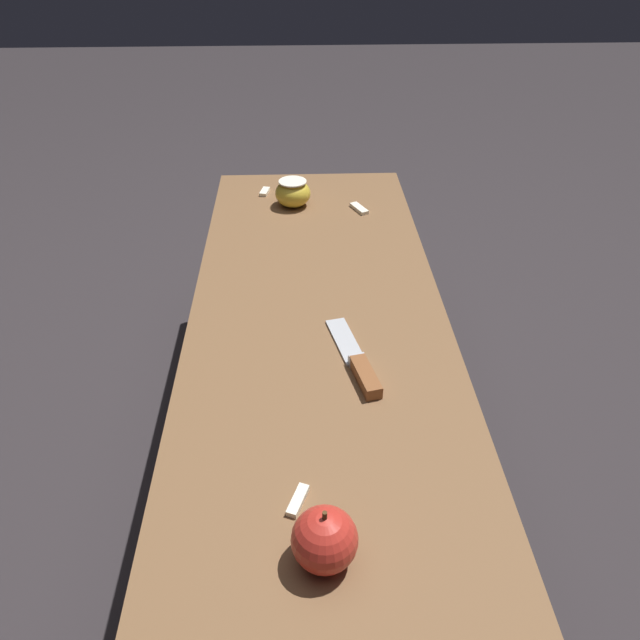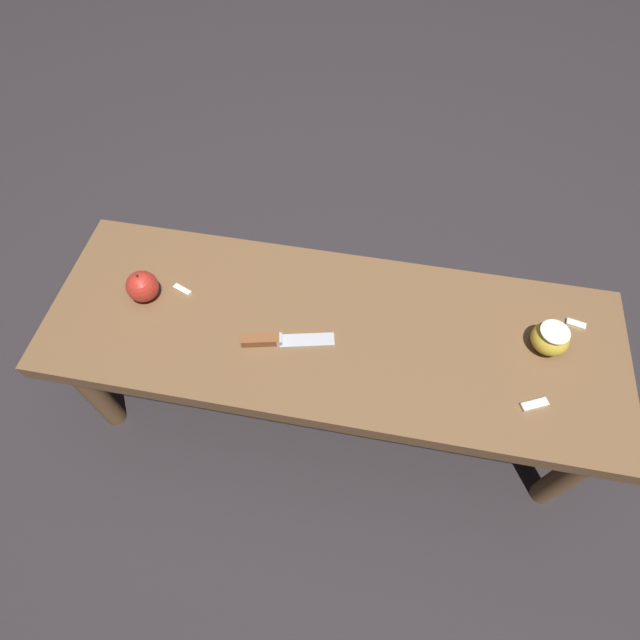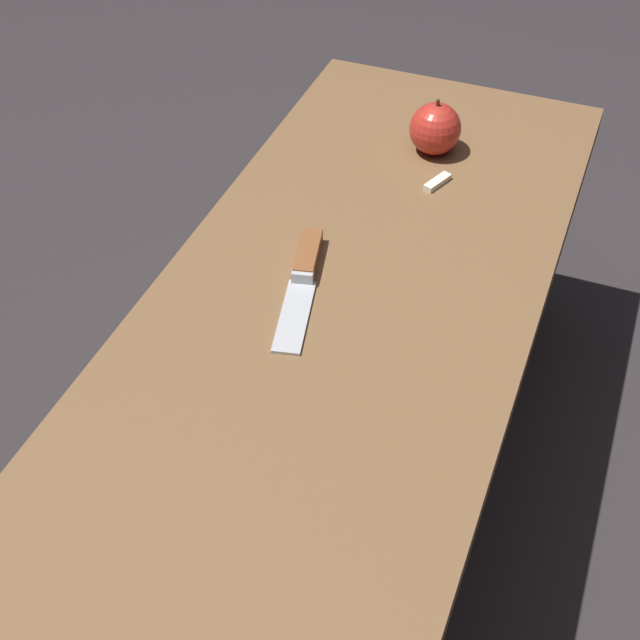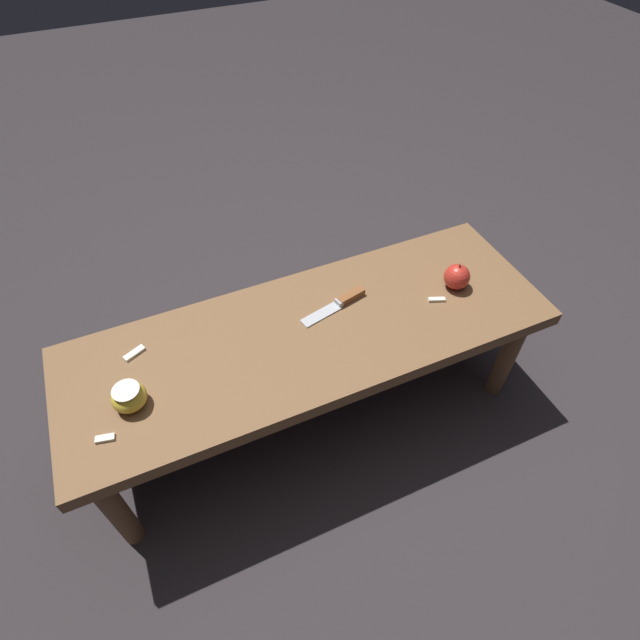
{
  "view_description": "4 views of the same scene",
  "coord_description": "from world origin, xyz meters",
  "px_view_note": "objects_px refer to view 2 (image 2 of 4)",
  "views": [
    {
      "loc": [
        -0.83,
        0.03,
        1.0
      ],
      "look_at": [
        -0.03,
        -0.0,
        0.42
      ],
      "focal_mm": 35.0,
      "sensor_mm": 36.0,
      "label": 1
    },
    {
      "loc": [
        0.08,
        -0.57,
        1.33
      ],
      "look_at": [
        -0.03,
        -0.0,
        0.42
      ],
      "focal_mm": 28.0,
      "sensor_mm": 36.0,
      "label": 2
    },
    {
      "loc": [
        0.62,
        0.25,
        1.08
      ],
      "look_at": [
        -0.03,
        -0.0,
        0.42
      ],
      "focal_mm": 50.0,
      "sensor_mm": 36.0,
      "label": 3
    },
    {
      "loc": [
        0.32,
        0.78,
        1.37
      ],
      "look_at": [
        -0.03,
        -0.0,
        0.42
      ],
      "focal_mm": 28.0,
      "sensor_mm": 36.0,
      "label": 4
    }
  ],
  "objects_px": {
    "apple_whole": "(142,286)",
    "apple_cut": "(550,339)",
    "wooden_bench": "(332,340)",
    "knife": "(274,340)"
  },
  "relations": [
    {
      "from": "wooden_bench",
      "to": "apple_cut",
      "type": "height_order",
      "value": "apple_cut"
    },
    {
      "from": "knife",
      "to": "apple_whole",
      "type": "distance_m",
      "value": 0.33
    },
    {
      "from": "apple_whole",
      "to": "apple_cut",
      "type": "bearing_deg",
      "value": 1.9
    },
    {
      "from": "apple_whole",
      "to": "apple_cut",
      "type": "relative_size",
      "value": 1.02
    },
    {
      "from": "wooden_bench",
      "to": "knife",
      "type": "relative_size",
      "value": 6.33
    },
    {
      "from": "knife",
      "to": "apple_whole",
      "type": "xyz_separation_m",
      "value": [
        -0.32,
        0.07,
        0.03
      ]
    },
    {
      "from": "apple_cut",
      "to": "knife",
      "type": "bearing_deg",
      "value": -170.53
    },
    {
      "from": "knife",
      "to": "apple_cut",
      "type": "height_order",
      "value": "apple_cut"
    },
    {
      "from": "wooden_bench",
      "to": "apple_cut",
      "type": "xyz_separation_m",
      "value": [
        0.46,
        0.04,
        0.08
      ]
    },
    {
      "from": "apple_whole",
      "to": "wooden_bench",
      "type": "bearing_deg",
      "value": -1.42
    }
  ]
}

